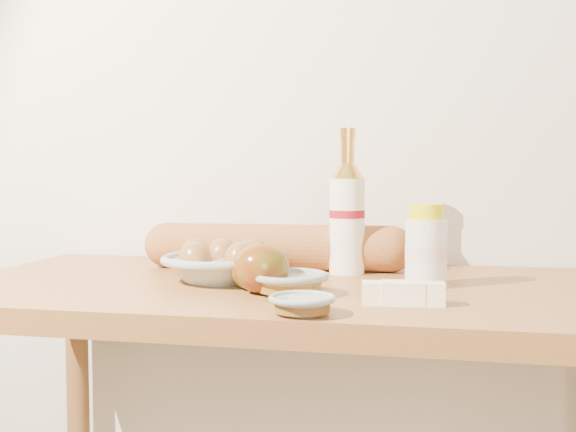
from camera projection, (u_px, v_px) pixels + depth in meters
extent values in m
cube|color=beige|center=(323.00, 75.00, 1.55)|extent=(3.50, 0.02, 2.60)
cube|color=#A96F36|center=(292.00, 295.00, 1.26)|extent=(1.20, 0.60, 0.04)
cylinder|color=white|center=(347.00, 226.00, 1.37)|extent=(0.08, 0.08, 0.18)
cylinder|color=maroon|center=(347.00, 214.00, 1.37)|extent=(0.08, 0.08, 0.02)
cone|color=gold|center=(347.00, 171.00, 1.36)|extent=(0.08, 0.08, 0.03)
cylinder|color=gold|center=(347.00, 151.00, 1.36)|extent=(0.03, 0.03, 0.05)
cylinder|color=gold|center=(348.00, 133.00, 1.36)|extent=(0.04, 0.04, 0.02)
cylinder|color=white|center=(426.00, 253.00, 1.22)|extent=(0.09, 0.09, 0.11)
cylinder|color=beige|center=(426.00, 253.00, 1.22)|extent=(0.09, 0.09, 0.02)
cylinder|color=yellow|center=(427.00, 212.00, 1.22)|extent=(0.08, 0.08, 0.03)
torus|color=#8E9B96|center=(219.00, 259.00, 1.28)|extent=(0.24, 0.24, 0.02)
ellipsoid|color=brown|center=(196.00, 262.00, 1.26)|extent=(0.07, 0.07, 0.07)
ellipsoid|color=brown|center=(240.00, 263.00, 1.25)|extent=(0.07, 0.07, 0.07)
ellipsoid|color=brown|center=(223.00, 258.00, 1.31)|extent=(0.07, 0.07, 0.07)
ellipsoid|color=brown|center=(195.00, 258.00, 1.31)|extent=(0.07, 0.07, 0.07)
ellipsoid|color=brown|center=(250.00, 259.00, 1.30)|extent=(0.07, 0.07, 0.07)
cylinder|color=#B16D36|center=(276.00, 247.00, 1.42)|extent=(0.45, 0.11, 0.09)
sphere|color=#B16D36|center=(167.00, 245.00, 1.46)|extent=(0.09, 0.09, 0.09)
sphere|color=#B16D36|center=(391.00, 249.00, 1.39)|extent=(0.09, 0.09, 0.09)
ellipsoid|color=maroon|center=(262.00, 268.00, 1.16)|extent=(0.12, 0.12, 0.08)
cylinder|color=#472C17|center=(262.00, 246.00, 1.15)|extent=(0.01, 0.01, 0.01)
ellipsoid|color=maroon|center=(252.00, 270.00, 1.19)|extent=(0.07, 0.07, 0.06)
cylinder|color=#473217|center=(252.00, 254.00, 1.19)|extent=(0.01, 0.01, 0.01)
torus|color=gray|center=(302.00, 298.00, 0.99)|extent=(0.12, 0.12, 0.01)
cylinder|color=brown|center=(302.00, 305.00, 0.99)|extent=(0.10, 0.10, 0.02)
torus|color=gray|center=(290.00, 276.00, 1.15)|extent=(0.16, 0.16, 0.01)
cylinder|color=brown|center=(290.00, 284.00, 1.15)|extent=(0.13, 0.13, 0.02)
cube|color=#FCF3C3|center=(403.00, 293.00, 1.06)|extent=(0.12, 0.05, 0.03)
cube|color=white|center=(403.00, 293.00, 1.06)|extent=(0.07, 0.04, 0.04)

